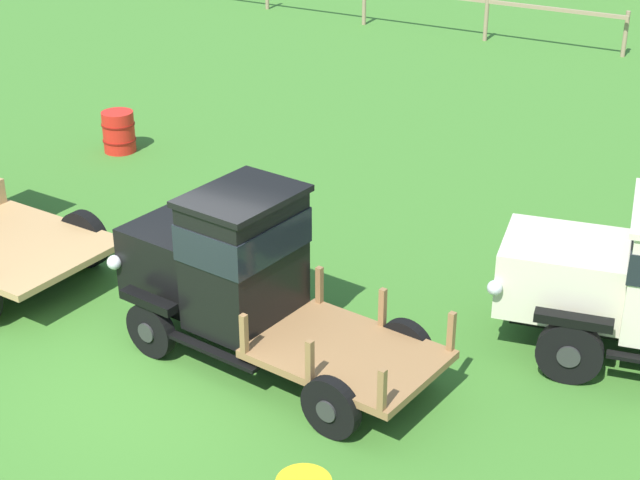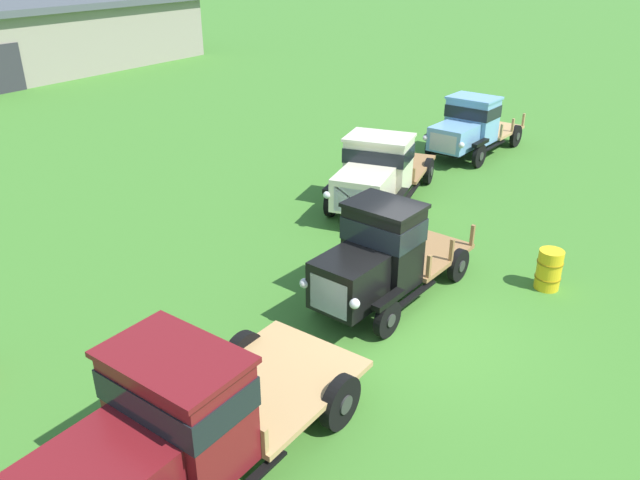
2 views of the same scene
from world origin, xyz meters
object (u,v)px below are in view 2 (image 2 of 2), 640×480
farm_shed (5,40)px  vintage_truck_back_of_row (469,126)px  vintage_truck_second_in_line (172,428)px  oil_drum_beside_row (549,270)px  vintage_truck_midrow_center (379,256)px  vintage_truck_far_side (377,171)px

farm_shed → vintage_truck_back_of_row: 28.08m
vintage_truck_second_in_line → vintage_truck_back_of_row: vintage_truck_second_in_line is taller
farm_shed → oil_drum_beside_row: (-8.25, -33.13, -1.54)m
vintage_truck_midrow_center → oil_drum_beside_row: size_ratio=5.08×
farm_shed → oil_drum_beside_row: size_ratio=26.01×
vintage_truck_second_in_line → oil_drum_beside_row: (8.68, -2.70, -0.71)m
vintage_truck_midrow_center → oil_drum_beside_row: bearing=-45.9°
vintage_truck_back_of_row → oil_drum_beside_row: vintage_truck_back_of_row is taller
vintage_truck_midrow_center → farm_shed: bearing=70.1°
farm_shed → vintage_truck_second_in_line: 34.83m
vintage_truck_far_side → oil_drum_beside_row: size_ratio=6.38×
vintage_truck_midrow_center → vintage_truck_back_of_row: vintage_truck_midrow_center is taller
vintage_truck_second_in_line → vintage_truck_back_of_row: size_ratio=1.10×
vintage_truck_midrow_center → vintage_truck_second_in_line: bearing=-178.9°
vintage_truck_far_side → vintage_truck_back_of_row: vintage_truck_back_of_row is taller
oil_drum_beside_row → vintage_truck_second_in_line: bearing=162.7°
oil_drum_beside_row → farm_shed: bearing=76.0°
farm_shed → vintage_truck_back_of_row: size_ratio=4.73×
vintage_truck_second_in_line → oil_drum_beside_row: size_ratio=6.04×
vintage_truck_second_in_line → oil_drum_beside_row: 9.12m
farm_shed → vintage_truck_far_side: size_ratio=4.08×
farm_shed → vintage_truck_back_of_row: farm_shed is taller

